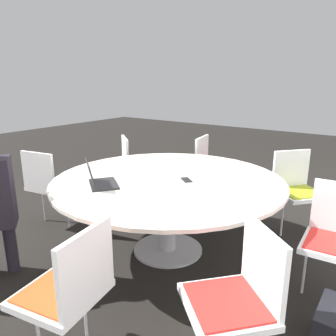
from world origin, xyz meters
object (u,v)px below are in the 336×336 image
chair_6 (135,163)px  chair_4 (297,185)px  chair_7 (48,181)px  handbag (330,327)px  laptop (98,179)px  chair_1 (69,285)px  cell_phone (186,180)px  chair_5 (211,164)px  chair_2 (239,292)px

chair_6 → chair_4: bearing=47.2°
chair_7 → handbag: size_ratio=2.41×
chair_6 → laptop: size_ratio=2.14×
chair_4 → handbag: chair_4 is taller
chair_4 → chair_7: same height
chair_7 → laptop: bearing=-20.8°
chair_1 → cell_phone: chair_1 is taller
chair_5 → chair_7: bearing=-41.9°
chair_1 → chair_4: bearing=-22.7°
chair_5 → laptop: 1.89m
chair_1 → handbag: bearing=-60.2°
chair_2 → chair_1: bearing=74.0°
chair_4 → chair_5: bearing=-62.3°
chair_6 → chair_7: same height
chair_6 → laptop: (1.34, 0.76, 0.25)m
chair_6 → cell_phone: (0.78, 1.29, 0.20)m
chair_4 → chair_7: bearing=-17.0°
handbag → chair_1: bearing=-49.8°
chair_2 → chair_6: same height
chair_1 → chair_2: size_ratio=1.00×
chair_7 → cell_phone: 1.59m
chair_5 → chair_6: size_ratio=1.00×
chair_1 → laptop: bearing=28.1°
chair_1 → chair_5: size_ratio=1.00×
chair_7 → laptop: (0.19, 1.00, 0.25)m
chair_1 → chair_2: same height
chair_7 → cell_phone: size_ratio=5.69×
chair_6 → handbag: 2.91m
chair_5 → laptop: size_ratio=2.14×
chair_1 → cell_phone: (-1.42, -0.16, 0.20)m
chair_4 → chair_5: (-0.26, -1.15, 0.00)m
chair_6 → laptop: bearing=-21.1°
chair_1 → laptop: size_ratio=2.14×
chair_4 → chair_5: size_ratio=1.00×
chair_5 → chair_7: 2.00m
chair_2 → chair_4: bearing=-41.5°
chair_5 → chair_7: (1.68, -1.07, 0.00)m
cell_phone → chair_6: bearing=-121.3°
chair_2 → cell_phone: chair_2 is taller
chair_7 → handbag: chair_7 is taller
cell_phone → chair_5: bearing=-160.9°
chair_4 → chair_6: bearing=-41.7°
chair_4 → chair_5: 1.18m
cell_phone → handbag: size_ratio=0.42×
chair_5 → cell_phone: (1.32, 0.46, 0.20)m
chair_1 → chair_6: (-2.20, -1.45, 0.00)m
laptop → handbag: 1.96m
chair_1 → chair_2: (-0.48, 0.77, 0.00)m
chair_1 → laptop: (-0.87, -0.69, 0.25)m
chair_4 → laptop: (1.61, -1.23, 0.25)m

